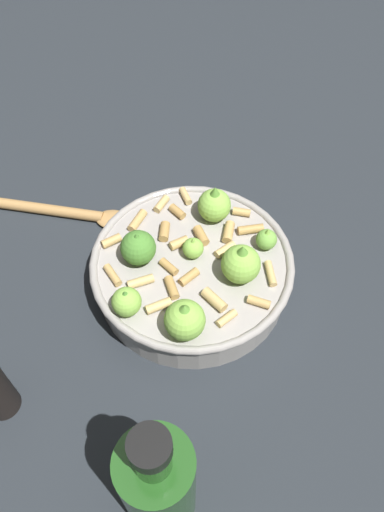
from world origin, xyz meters
TOP-DOWN VIEW (x-y plane):
  - ground_plane at (0.00, 0.00)m, footprint 2.40×2.40m
  - cooking_pan at (0.00, 0.00)m, footprint 0.26×0.26m
  - olive_oil_bottle at (0.27, 0.01)m, footprint 0.07×0.07m
  - wooden_spoon at (-0.09, -0.21)m, footprint 0.04×0.26m

SIDE VIEW (x-z plane):
  - ground_plane at x=0.00m, z-range 0.00..0.00m
  - wooden_spoon at x=-0.09m, z-range 0.00..0.02m
  - cooking_pan at x=0.00m, z-range -0.02..0.09m
  - olive_oil_bottle at x=0.27m, z-range -0.02..0.19m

